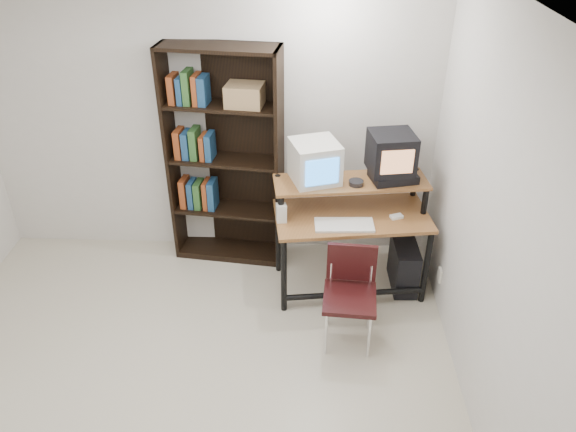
{
  "coord_description": "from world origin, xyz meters",
  "views": [
    {
      "loc": [
        0.87,
        -2.59,
        3.16
      ],
      "look_at": [
        0.73,
        1.1,
        0.88
      ],
      "focal_mm": 35.0,
      "sensor_mm": 36.0,
      "label": 1
    }
  ],
  "objects_px": {
    "school_chair": "(350,287)",
    "bookshelf": "(225,156)",
    "crt_tv": "(391,153)",
    "pc_tower": "(404,265)",
    "crt_monitor": "(315,162)",
    "computer_desk": "(351,217)"
  },
  "relations": [
    {
      "from": "pc_tower",
      "to": "crt_monitor",
      "type": "bearing_deg",
      "value": 170.34
    },
    {
      "from": "pc_tower",
      "to": "bookshelf",
      "type": "distance_m",
      "value": 1.84
    },
    {
      "from": "crt_tv",
      "to": "school_chair",
      "type": "height_order",
      "value": "crt_tv"
    },
    {
      "from": "crt_monitor",
      "to": "school_chair",
      "type": "relative_size",
      "value": 0.58
    },
    {
      "from": "computer_desk",
      "to": "bookshelf",
      "type": "xyz_separation_m",
      "value": [
        -1.1,
        0.46,
        0.32
      ]
    },
    {
      "from": "crt_monitor",
      "to": "crt_tv",
      "type": "height_order",
      "value": "crt_tv"
    },
    {
      "from": "computer_desk",
      "to": "pc_tower",
      "type": "bearing_deg",
      "value": -7.43
    },
    {
      "from": "crt_monitor",
      "to": "bookshelf",
      "type": "distance_m",
      "value": 0.87
    },
    {
      "from": "school_chair",
      "to": "bookshelf",
      "type": "distance_m",
      "value": 1.63
    },
    {
      "from": "school_chair",
      "to": "crt_tv",
      "type": "bearing_deg",
      "value": 72.35
    },
    {
      "from": "computer_desk",
      "to": "crt_monitor",
      "type": "bearing_deg",
      "value": 152.63
    },
    {
      "from": "pc_tower",
      "to": "school_chair",
      "type": "distance_m",
      "value": 0.88
    },
    {
      "from": "crt_monitor",
      "to": "school_chair",
      "type": "height_order",
      "value": "crt_monitor"
    },
    {
      "from": "computer_desk",
      "to": "crt_tv",
      "type": "xyz_separation_m",
      "value": [
        0.3,
        0.16,
        0.52
      ]
    },
    {
      "from": "crt_tv",
      "to": "pc_tower",
      "type": "bearing_deg",
      "value": -49.89
    },
    {
      "from": "crt_monitor",
      "to": "pc_tower",
      "type": "distance_m",
      "value": 1.24
    },
    {
      "from": "crt_tv",
      "to": "bookshelf",
      "type": "distance_m",
      "value": 1.44
    },
    {
      "from": "crt_tv",
      "to": "bookshelf",
      "type": "xyz_separation_m",
      "value": [
        -1.4,
        0.3,
        -0.2
      ]
    },
    {
      "from": "school_chair",
      "to": "bookshelf",
      "type": "xyz_separation_m",
      "value": [
        -1.06,
        1.12,
        0.53
      ]
    },
    {
      "from": "crt_tv",
      "to": "pc_tower",
      "type": "distance_m",
      "value": 1.03
    },
    {
      "from": "pc_tower",
      "to": "bookshelf",
      "type": "relative_size",
      "value": 0.23
    },
    {
      "from": "pc_tower",
      "to": "school_chair",
      "type": "height_order",
      "value": "school_chair"
    }
  ]
}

